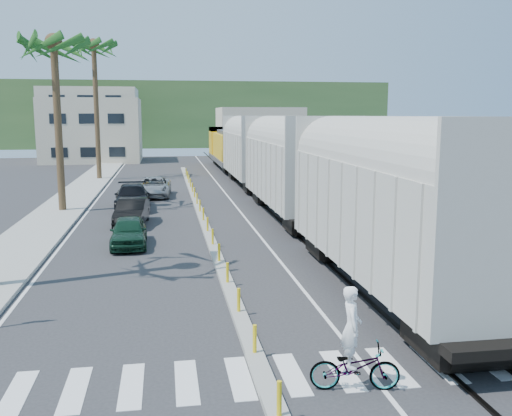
# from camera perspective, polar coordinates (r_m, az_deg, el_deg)

# --- Properties ---
(ground) EXTENTS (140.00, 140.00, 0.00)m
(ground) POSITION_cam_1_polar(r_m,az_deg,el_deg) (15.33, -0.74, -13.27)
(ground) COLOR #28282B
(ground) RESTS_ON ground
(sidewalk) EXTENTS (3.00, 90.00, 0.15)m
(sidewalk) POSITION_cam_1_polar(r_m,az_deg,el_deg) (39.96, -18.34, 0.43)
(sidewalk) COLOR gray
(sidewalk) RESTS_ON ground
(rails) EXTENTS (1.56, 100.00, 0.06)m
(rails) POSITION_cam_1_polar(r_m,az_deg,el_deg) (43.00, 0.36, 1.44)
(rails) COLOR black
(rails) RESTS_ON ground
(median) EXTENTS (0.45, 60.00, 0.85)m
(median) POSITION_cam_1_polar(r_m,az_deg,el_deg) (34.52, -5.62, -0.45)
(median) COLOR gray
(median) RESTS_ON ground
(crosswalk) EXTENTS (14.00, 2.20, 0.01)m
(crosswalk) POSITION_cam_1_polar(r_m,az_deg,el_deg) (13.53, 0.56, -16.46)
(crosswalk) COLOR silver
(crosswalk) RESTS_ON ground
(lane_markings) EXTENTS (9.42, 90.00, 0.01)m
(lane_markings) POSITION_cam_1_polar(r_m,az_deg,el_deg) (39.45, -9.20, 0.57)
(lane_markings) COLOR silver
(lane_markings) RESTS_ON ground
(freight_train) EXTENTS (3.00, 60.94, 5.85)m
(freight_train) POSITION_cam_1_polar(r_m,az_deg,el_deg) (38.81, 1.34, 4.86)
(freight_train) COLOR #B3B0A4
(freight_train) RESTS_ON ground
(palm_trees) EXTENTS (3.50, 37.20, 13.75)m
(palm_trees) POSITION_cam_1_polar(r_m,az_deg,el_deg) (37.53, -19.14, 16.31)
(palm_trees) COLOR brown
(palm_trees) RESTS_ON ground
(buildings) EXTENTS (38.00, 27.00, 10.00)m
(buildings) POSITION_cam_1_polar(r_m,az_deg,el_deg) (85.79, -12.21, 8.03)
(buildings) COLOR beige
(buildings) RESTS_ON ground
(hillside) EXTENTS (80.00, 20.00, 12.00)m
(hillside) POSITION_cam_1_polar(r_m,az_deg,el_deg) (114.03, -8.25, 9.21)
(hillside) COLOR #385628
(hillside) RESTS_ON ground
(car_lead) EXTENTS (1.74, 4.00, 1.34)m
(car_lead) POSITION_cam_1_polar(r_m,az_deg,el_deg) (26.44, -12.60, -2.32)
(car_lead) COLOR #103120
(car_lead) RESTS_ON ground
(car_second) EXTENTS (2.23, 4.53, 1.41)m
(car_second) POSITION_cam_1_polar(r_m,az_deg,el_deg) (31.55, -12.30, -0.40)
(car_second) COLOR black
(car_second) RESTS_ON ground
(car_third) EXTENTS (2.66, 5.52, 1.54)m
(car_third) POSITION_cam_1_polar(r_m,az_deg,el_deg) (36.81, -12.27, 1.07)
(car_third) COLOR black
(car_third) RESTS_ON ground
(car_rear) EXTENTS (2.84, 5.33, 1.42)m
(car_rear) POSITION_cam_1_polar(r_m,az_deg,el_deg) (42.32, -10.18, 2.09)
(car_rear) COLOR #949698
(car_rear) RESTS_ON ground
(cyclist) EXTENTS (1.34, 2.17, 2.33)m
(cyclist) POSITION_cam_1_polar(r_m,az_deg,el_deg) (12.81, 9.78, -14.52)
(cyclist) COLOR #9EA0A5
(cyclist) RESTS_ON ground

